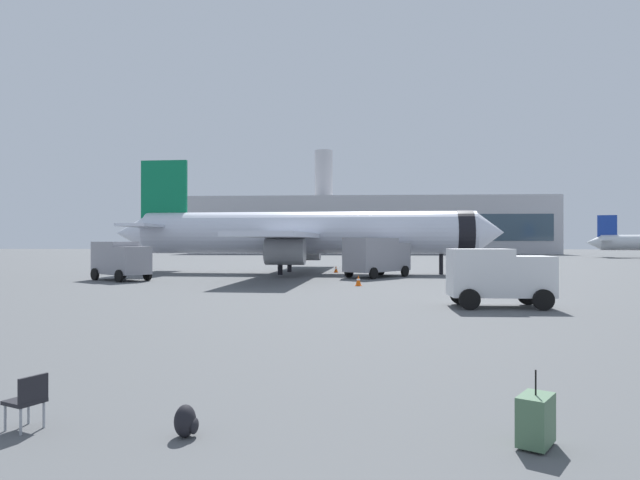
{
  "coord_description": "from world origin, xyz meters",
  "views": [
    {
      "loc": [
        0.3,
        -2.4,
        2.94
      ],
      "look_at": [
        -1.58,
        28.64,
        3.0
      ],
      "focal_mm": 31.11,
      "sensor_mm": 36.0,
      "label": 1
    }
  ],
  "objects_px": {
    "traveller_backpack": "(186,421)",
    "gate_chair": "(28,398)",
    "airplane_at_gate": "(304,233)",
    "rolling_suitcase": "(536,420)",
    "cargo_van": "(498,275)",
    "fuel_truck": "(377,255)",
    "safety_cone_mid": "(358,280)",
    "service_truck": "(121,259)",
    "safety_cone_near": "(336,269)"
  },
  "relations": [
    {
      "from": "safety_cone_near",
      "to": "traveller_backpack",
      "type": "xyz_separation_m",
      "value": [
        -0.87,
        -43.58,
        -0.09
      ]
    },
    {
      "from": "safety_cone_mid",
      "to": "traveller_backpack",
      "type": "relative_size",
      "value": 1.5
    },
    {
      "from": "cargo_van",
      "to": "traveller_backpack",
      "type": "bearing_deg",
      "value": -117.95
    },
    {
      "from": "rolling_suitcase",
      "to": "gate_chair",
      "type": "distance_m",
      "value": 7.65
    },
    {
      "from": "rolling_suitcase",
      "to": "traveller_backpack",
      "type": "bearing_deg",
      "value": 178.88
    },
    {
      "from": "safety_cone_mid",
      "to": "rolling_suitcase",
      "type": "bearing_deg",
      "value": -85.42
    },
    {
      "from": "airplane_at_gate",
      "to": "service_truck",
      "type": "relative_size",
      "value": 6.9
    },
    {
      "from": "airplane_at_gate",
      "to": "safety_cone_near",
      "type": "relative_size",
      "value": 55.31
    },
    {
      "from": "rolling_suitcase",
      "to": "gate_chair",
      "type": "relative_size",
      "value": 1.28
    },
    {
      "from": "traveller_backpack",
      "to": "gate_chair",
      "type": "bearing_deg",
      "value": 176.89
    },
    {
      "from": "cargo_van",
      "to": "safety_cone_mid",
      "type": "height_order",
      "value": "cargo_van"
    },
    {
      "from": "service_truck",
      "to": "rolling_suitcase",
      "type": "distance_m",
      "value": 38.03
    },
    {
      "from": "cargo_van",
      "to": "safety_cone_mid",
      "type": "distance_m",
      "value": 13.04
    },
    {
      "from": "fuel_truck",
      "to": "cargo_van",
      "type": "height_order",
      "value": "fuel_truck"
    },
    {
      "from": "fuel_truck",
      "to": "airplane_at_gate",
      "type": "bearing_deg",
      "value": 142.51
    },
    {
      "from": "safety_cone_near",
      "to": "safety_cone_mid",
      "type": "bearing_deg",
      "value": -82.71
    },
    {
      "from": "fuel_truck",
      "to": "gate_chair",
      "type": "bearing_deg",
      "value": -100.65
    },
    {
      "from": "airplane_at_gate",
      "to": "rolling_suitcase",
      "type": "height_order",
      "value": "airplane_at_gate"
    },
    {
      "from": "safety_cone_near",
      "to": "safety_cone_mid",
      "type": "xyz_separation_m",
      "value": [
        1.96,
        -15.29,
        0.04
      ]
    },
    {
      "from": "gate_chair",
      "to": "safety_cone_near",
      "type": "bearing_deg",
      "value": 85.5
    },
    {
      "from": "safety_cone_mid",
      "to": "fuel_truck",
      "type": "bearing_deg",
      "value": 79.88
    },
    {
      "from": "airplane_at_gate",
      "to": "rolling_suitcase",
      "type": "distance_m",
      "value": 42.79
    },
    {
      "from": "traveller_backpack",
      "to": "airplane_at_gate",
      "type": "bearing_deg",
      "value": 92.69
    },
    {
      "from": "airplane_at_gate",
      "to": "cargo_van",
      "type": "relative_size",
      "value": 8.11
    },
    {
      "from": "service_truck",
      "to": "rolling_suitcase",
      "type": "height_order",
      "value": "service_truck"
    },
    {
      "from": "gate_chair",
      "to": "cargo_van",
      "type": "bearing_deg",
      "value": 55.48
    },
    {
      "from": "safety_cone_mid",
      "to": "cargo_van",
      "type": "bearing_deg",
      "value": -62.06
    },
    {
      "from": "airplane_at_gate",
      "to": "service_truck",
      "type": "xyz_separation_m",
      "value": [
        -12.92,
        -9.74,
        -2.05
      ]
    },
    {
      "from": "airplane_at_gate",
      "to": "traveller_backpack",
      "type": "xyz_separation_m",
      "value": [
        1.97,
        -41.97,
        -3.42
      ]
    },
    {
      "from": "service_truck",
      "to": "fuel_truck",
      "type": "xyz_separation_m",
      "value": [
        19.29,
        4.86,
        0.16
      ]
    },
    {
      "from": "rolling_suitcase",
      "to": "traveller_backpack",
      "type": "relative_size",
      "value": 2.29
    },
    {
      "from": "cargo_van",
      "to": "safety_cone_near",
      "type": "relative_size",
      "value": 6.82
    },
    {
      "from": "rolling_suitcase",
      "to": "airplane_at_gate",
      "type": "bearing_deg",
      "value": 99.55
    },
    {
      "from": "traveller_backpack",
      "to": "fuel_truck",
      "type": "bearing_deg",
      "value": 83.23
    },
    {
      "from": "rolling_suitcase",
      "to": "cargo_van",
      "type": "bearing_deg",
      "value": 77.29
    },
    {
      "from": "cargo_van",
      "to": "fuel_truck",
      "type": "bearing_deg",
      "value": 102.56
    },
    {
      "from": "traveller_backpack",
      "to": "rolling_suitcase",
      "type": "bearing_deg",
      "value": -1.12
    },
    {
      "from": "service_truck",
      "to": "traveller_backpack",
      "type": "distance_m",
      "value": 35.53
    },
    {
      "from": "fuel_truck",
      "to": "gate_chair",
      "type": "xyz_separation_m",
      "value": [
        -6.95,
        -36.95,
        -1.27
      ]
    },
    {
      "from": "rolling_suitcase",
      "to": "gate_chair",
      "type": "bearing_deg",
      "value": 178.22
    },
    {
      "from": "safety_cone_mid",
      "to": "gate_chair",
      "type": "height_order",
      "value": "gate_chair"
    },
    {
      "from": "safety_cone_mid",
      "to": "traveller_backpack",
      "type": "height_order",
      "value": "safety_cone_mid"
    },
    {
      "from": "service_truck",
      "to": "fuel_truck",
      "type": "relative_size",
      "value": 0.84
    },
    {
      "from": "rolling_suitcase",
      "to": "traveller_backpack",
      "type": "distance_m",
      "value": 5.11
    },
    {
      "from": "cargo_van",
      "to": "rolling_suitcase",
      "type": "xyz_separation_m",
      "value": [
        -3.81,
        -16.91,
        -1.06
      ]
    },
    {
      "from": "fuel_truck",
      "to": "rolling_suitcase",
      "type": "height_order",
      "value": "fuel_truck"
    },
    {
      "from": "rolling_suitcase",
      "to": "fuel_truck",
      "type": "bearing_deg",
      "value": 91.09
    },
    {
      "from": "traveller_backpack",
      "to": "gate_chair",
      "type": "height_order",
      "value": "gate_chair"
    },
    {
      "from": "service_truck",
      "to": "airplane_at_gate",
      "type": "bearing_deg",
      "value": 37.02
    },
    {
      "from": "fuel_truck",
      "to": "safety_cone_near",
      "type": "height_order",
      "value": "fuel_truck"
    }
  ]
}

